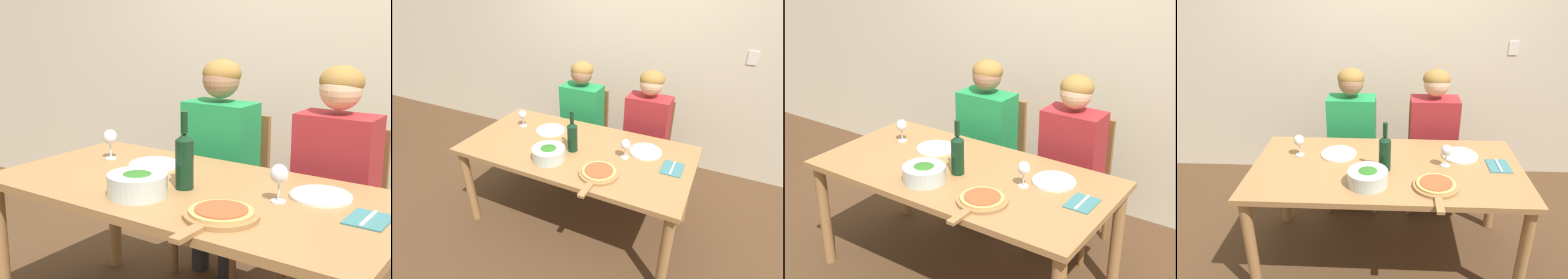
# 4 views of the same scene
# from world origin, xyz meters

# --- Properties ---
(ground_plane) EXTENTS (40.00, 40.00, 0.00)m
(ground_plane) POSITION_xyz_m (0.00, 0.00, 0.00)
(ground_plane) COLOR #4C331E
(back_wall) EXTENTS (10.00, 0.06, 2.70)m
(back_wall) POSITION_xyz_m (0.00, 1.32, 1.35)
(back_wall) COLOR beige
(back_wall) RESTS_ON ground
(dining_table) EXTENTS (1.76, 0.88, 0.73)m
(dining_table) POSITION_xyz_m (0.00, 0.00, 0.64)
(dining_table) COLOR #9E7042
(dining_table) RESTS_ON ground
(chair_left) EXTENTS (0.42, 0.42, 0.88)m
(chair_left) POSITION_xyz_m (-0.29, 0.77, 0.47)
(chair_left) COLOR brown
(chair_left) RESTS_ON ground
(chair_right) EXTENTS (0.42, 0.42, 0.88)m
(chair_right) POSITION_xyz_m (0.37, 0.77, 0.47)
(chair_right) COLOR brown
(chair_right) RESTS_ON ground
(person_woman) EXTENTS (0.47, 0.51, 1.20)m
(person_woman) POSITION_xyz_m (-0.29, 0.66, 0.72)
(person_woman) COLOR #28282D
(person_woman) RESTS_ON ground
(person_man) EXTENTS (0.47, 0.51, 1.20)m
(person_man) POSITION_xyz_m (0.37, 0.66, 0.72)
(person_man) COLOR #28282D
(person_man) RESTS_ON ground
(wine_bottle) EXTENTS (0.08, 0.08, 0.32)m
(wine_bottle) POSITION_xyz_m (-0.01, -0.04, 0.85)
(wine_bottle) COLOR black
(wine_bottle) RESTS_ON dining_table
(broccoli_bowl) EXTENTS (0.24, 0.24, 0.10)m
(broccoli_bowl) POSITION_xyz_m (-0.11, -0.22, 0.77)
(broccoli_bowl) COLOR silver
(broccoli_bowl) RESTS_ON dining_table
(dinner_plate_left) EXTENTS (0.24, 0.24, 0.02)m
(dinner_plate_left) POSITION_xyz_m (-0.33, 0.16, 0.74)
(dinner_plate_left) COLOR silver
(dinner_plate_left) RESTS_ON dining_table
(dinner_plate_right) EXTENTS (0.24, 0.24, 0.02)m
(dinner_plate_right) POSITION_xyz_m (0.50, 0.17, 0.74)
(dinner_plate_right) COLOR silver
(dinner_plate_right) RESTS_ON dining_table
(pizza_on_board) EXTENTS (0.27, 0.41, 0.04)m
(pizza_on_board) POSITION_xyz_m (0.29, -0.25, 0.74)
(pizza_on_board) COLOR #9E7042
(pizza_on_board) RESTS_ON dining_table
(wine_glass_left) EXTENTS (0.07, 0.07, 0.15)m
(wine_glass_left) POSITION_xyz_m (-0.60, 0.14, 0.83)
(wine_glass_left) COLOR silver
(wine_glass_left) RESTS_ON dining_table
(wine_glass_right) EXTENTS (0.07, 0.07, 0.15)m
(wine_glass_right) POSITION_xyz_m (0.38, 0.03, 0.83)
(wine_glass_right) COLOR silver
(wine_glass_right) RESTS_ON dining_table
(fork_on_napkin) EXTENTS (0.14, 0.18, 0.01)m
(fork_on_napkin) POSITION_xyz_m (0.73, 0.04, 0.73)
(fork_on_napkin) COLOR #387075
(fork_on_napkin) RESTS_ON dining_table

